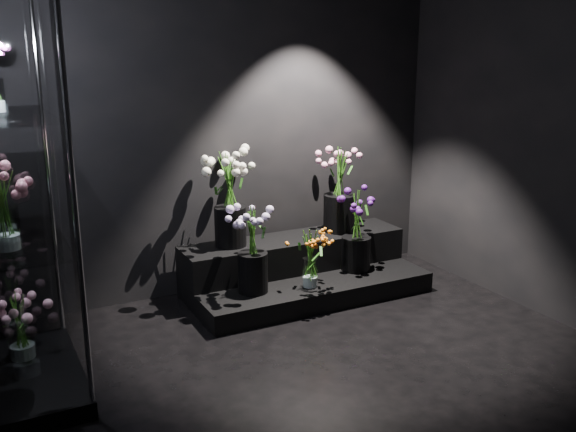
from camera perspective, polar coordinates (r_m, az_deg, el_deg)
floor at (r=3.93m, az=4.86°, el=-15.76°), size 4.00×4.00×0.00m
wall_back at (r=5.21m, az=-6.59°, el=8.26°), size 4.00×0.00×4.00m
display_riser at (r=5.38m, az=1.12°, el=-4.81°), size 1.94×0.86×0.43m
display_case at (r=3.89m, az=-24.07°, el=1.70°), size 0.65×1.09×2.40m
bouquet_orange_bells at (r=4.99m, az=1.99°, el=-3.56°), size 0.35×0.35×0.48m
bouquet_lilac at (r=4.85m, az=-3.17°, el=-2.52°), size 0.41×0.41×0.66m
bouquet_purple at (r=5.36m, az=6.12°, el=-0.99°), size 0.43×0.43×0.68m
bouquet_cream_roses at (r=5.10m, az=-5.22°, el=2.15°), size 0.51×0.51×0.77m
bouquet_pink_roses at (r=5.51m, az=4.63°, el=2.67°), size 0.43×0.43×0.72m
bouquet_case_pink at (r=3.73m, az=-23.94°, el=0.63°), size 0.39×0.39×0.43m
bouquet_case_base_pink at (r=4.34m, az=-22.74°, el=-8.88°), size 0.36×0.36×0.43m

